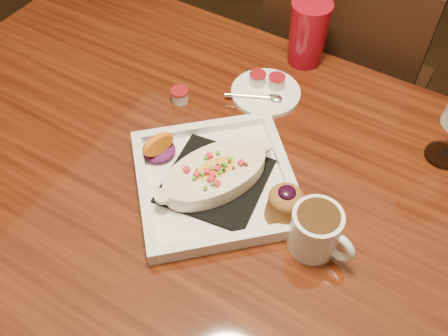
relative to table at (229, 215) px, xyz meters
The scene contains 8 objects.
floor 0.65m from the table, ahead, with size 7.00×7.00×0.00m, color black.
table is the anchor object (origin of this frame).
chair_far 0.65m from the table, 90.00° to the left, with size 0.42×0.42×0.93m.
plate 0.12m from the table, 129.46° to the right, with size 0.39×0.39×0.08m.
coffee_mug 0.24m from the table, 10.52° to the right, with size 0.12×0.08×0.09m.
saucer 0.28m from the table, 103.96° to the left, with size 0.15×0.15×0.10m.
creamer_loose 0.27m from the table, 145.67° to the left, with size 0.04×0.04×0.03m.
red_tumbler 0.44m from the table, 95.61° to the left, with size 0.09×0.09×0.15m, color #A00B1C.
Camera 1 is at (0.28, -0.48, 1.49)m, focal length 40.00 mm.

